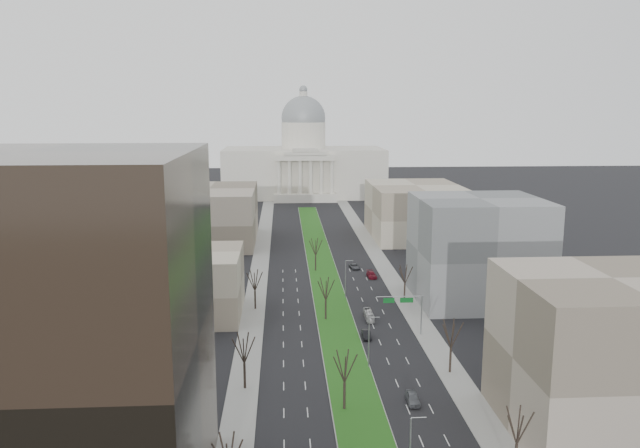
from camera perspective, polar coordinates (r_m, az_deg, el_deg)
name	(u,v)px	position (r m, az deg, el deg)	size (l,w,h in m)	color
ground	(323,271)	(171.93, 0.26, -4.32)	(600.00, 600.00, 0.00)	black
median	(323,272)	(170.93, 0.28, -4.38)	(8.00, 222.03, 0.20)	#999993
sidewalk_left	(255,299)	(147.71, -5.94, -6.87)	(5.00, 330.00, 0.15)	gray
sidewalk_right	(403,297)	(150.25, 7.61, -6.61)	(5.00, 330.00, 0.15)	gray
capitol	(304,164)	(316.78, -1.50, 5.55)	(80.00, 46.00, 55.00)	beige
building_glass_tower	(35,343)	(73.10, -24.60, -9.84)	(34.00, 30.00, 40.00)	black
building_beige_left	(180,284)	(137.79, -12.65, -5.37)	(26.00, 22.00, 14.00)	gray
building_tan_right	(606,356)	(95.29, 24.66, -10.88)	(26.00, 24.00, 22.00)	#7B6F5F
building_grey_right	(478,250)	(148.44, 14.21, -2.29)	(28.00, 26.00, 24.00)	slate
building_far_left	(210,215)	(210.17, -10.02, 0.78)	(30.00, 40.00, 18.00)	#7B6F5F
building_far_right	(415,211)	(218.56, 8.69, 1.20)	(30.00, 40.00, 18.00)	gray
tree_left_mid	(244,347)	(101.13, -6.97, -11.13)	(5.40, 5.40, 9.72)	black
tree_left_far	(255,280)	(139.07, -5.99, -5.08)	(5.28, 5.28, 9.50)	black
tree_right_near	(518,425)	(82.44, 17.64, -17.10)	(5.16, 5.16, 9.29)	black
tree_right_mid	(451,333)	(108.29, 11.93, -9.70)	(5.52, 5.52, 9.94)	black
tree_right_far	(405,274)	(145.58, 7.78, -4.53)	(5.04, 5.04, 9.07)	black
tree_median_a	(345,366)	(93.96, 2.27, -12.81)	(5.40, 5.40, 9.72)	black
tree_median_b	(326,288)	(131.49, 0.53, -5.88)	(5.40, 5.40, 9.72)	black
tree_median_c	(316,246)	(170.15, -0.41, -2.05)	(5.40, 5.40, 9.72)	black
streetlamp_median_b	(369,341)	(109.22, 4.52, -10.63)	(1.90, 0.20, 9.16)	gray
streetlamp_median_c	(346,278)	(146.94, 2.37, -4.99)	(1.90, 0.20, 9.16)	gray
mast_arm_signs	(408,306)	(124.34, 8.05, -7.39)	(9.12, 0.24, 8.09)	gray
car_grey_near	(413,398)	(99.51, 8.47, -15.46)	(1.87, 4.66, 1.59)	#53565C
car_black	(366,334)	(123.80, 4.26, -10.03)	(1.55, 4.45, 1.46)	black
car_red	(372,275)	(165.89, 4.73, -4.64)	(2.14, 5.26, 1.53)	maroon
car_grey_far	(354,266)	(174.37, 3.16, -3.90)	(2.23, 4.84, 1.34)	#44454A
box_van	(369,315)	(134.07, 4.49, -8.31)	(1.52, 6.51, 1.81)	beige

